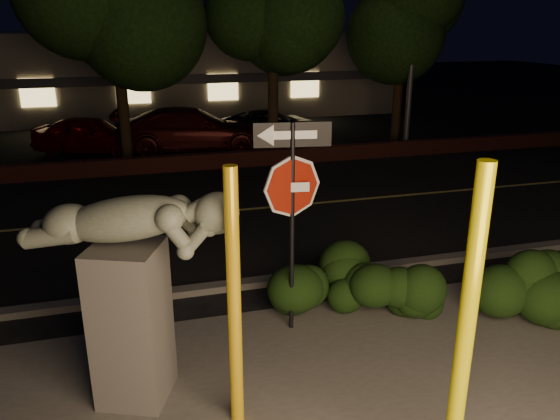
{
  "coord_description": "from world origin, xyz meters",
  "views": [
    {
      "loc": [
        -2.39,
        -5.56,
        4.37
      ],
      "look_at": [
        -0.21,
        2.26,
        1.6
      ],
      "focal_mm": 35.0,
      "sensor_mm": 36.0,
      "label": 1
    }
  ],
  "objects_px": {
    "parked_car_darkred": "(192,130)",
    "parked_car_dark": "(272,125)",
    "parked_car_red": "(90,135)",
    "signpost": "(292,187)",
    "yellow_pole_right": "(465,335)",
    "sculpture": "(131,275)",
    "yellow_pole_left": "(234,303)"
  },
  "relations": [
    {
      "from": "signpost",
      "to": "parked_car_red",
      "type": "bearing_deg",
      "value": 113.15
    },
    {
      "from": "yellow_pole_right",
      "to": "signpost",
      "type": "relative_size",
      "value": 1.06
    },
    {
      "from": "yellow_pole_left",
      "to": "signpost",
      "type": "height_order",
      "value": "signpost"
    },
    {
      "from": "yellow_pole_left",
      "to": "signpost",
      "type": "relative_size",
      "value": 0.97
    },
    {
      "from": "parked_car_darkred",
      "to": "parked_car_dark",
      "type": "distance_m",
      "value": 3.53
    },
    {
      "from": "yellow_pole_right",
      "to": "parked_car_dark",
      "type": "relative_size",
      "value": 0.78
    },
    {
      "from": "parked_car_red",
      "to": "parked_car_darkred",
      "type": "relative_size",
      "value": 0.73
    },
    {
      "from": "signpost",
      "to": "parked_car_red",
      "type": "distance_m",
      "value": 13.75
    },
    {
      "from": "signpost",
      "to": "parked_car_darkred",
      "type": "xyz_separation_m",
      "value": [
        0.06,
        12.58,
        -1.45
      ]
    },
    {
      "from": "yellow_pole_right",
      "to": "parked_car_red",
      "type": "height_order",
      "value": "yellow_pole_right"
    },
    {
      "from": "parked_car_darkred",
      "to": "parked_car_red",
      "type": "bearing_deg",
      "value": 86.5
    },
    {
      "from": "yellow_pole_left",
      "to": "sculpture",
      "type": "height_order",
      "value": "yellow_pole_left"
    },
    {
      "from": "parked_car_red",
      "to": "parked_car_dark",
      "type": "bearing_deg",
      "value": -64.07
    },
    {
      "from": "parked_car_darkred",
      "to": "parked_car_dark",
      "type": "bearing_deg",
      "value": -62.31
    },
    {
      "from": "signpost",
      "to": "parked_car_darkred",
      "type": "relative_size",
      "value": 0.58
    },
    {
      "from": "sculpture",
      "to": "parked_car_dark",
      "type": "distance_m",
      "value": 15.89
    },
    {
      "from": "parked_car_darkred",
      "to": "yellow_pole_left",
      "type": "bearing_deg",
      "value": -177.98
    },
    {
      "from": "signpost",
      "to": "yellow_pole_left",
      "type": "bearing_deg",
      "value": -115.22
    },
    {
      "from": "yellow_pole_left",
      "to": "parked_car_darkred",
      "type": "xyz_separation_m",
      "value": [
        1.25,
        14.34,
        -0.75
      ]
    },
    {
      "from": "sculpture",
      "to": "parked_car_dark",
      "type": "xyz_separation_m",
      "value": [
        5.6,
        14.83,
        -1.06
      ]
    },
    {
      "from": "parked_car_dark",
      "to": "signpost",
      "type": "bearing_deg",
      "value": 158.73
    },
    {
      "from": "yellow_pole_right",
      "to": "signpost",
      "type": "height_order",
      "value": "yellow_pole_right"
    },
    {
      "from": "yellow_pole_right",
      "to": "parked_car_darkred",
      "type": "relative_size",
      "value": 0.62
    },
    {
      "from": "yellow_pole_left",
      "to": "parked_car_red",
      "type": "relative_size",
      "value": 0.78
    },
    {
      "from": "parked_car_red",
      "to": "parked_car_darkred",
      "type": "height_order",
      "value": "parked_car_darkred"
    },
    {
      "from": "yellow_pole_left",
      "to": "sculpture",
      "type": "relative_size",
      "value": 1.14
    },
    {
      "from": "signpost",
      "to": "parked_car_darkred",
      "type": "height_order",
      "value": "signpost"
    },
    {
      "from": "sculpture",
      "to": "parked_car_darkred",
      "type": "xyz_separation_m",
      "value": [
        2.31,
        13.59,
        -0.87
      ]
    },
    {
      "from": "parked_car_red",
      "to": "yellow_pole_left",
      "type": "bearing_deg",
      "value": -150.56
    },
    {
      "from": "parked_car_red",
      "to": "parked_car_darkred",
      "type": "xyz_separation_m",
      "value": [
        3.5,
        -0.65,
        0.11
      ]
    },
    {
      "from": "signpost",
      "to": "parked_car_dark",
      "type": "relative_size",
      "value": 0.74
    },
    {
      "from": "parked_car_darkred",
      "to": "sculpture",
      "type": "bearing_deg",
      "value": 177.37
    }
  ]
}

